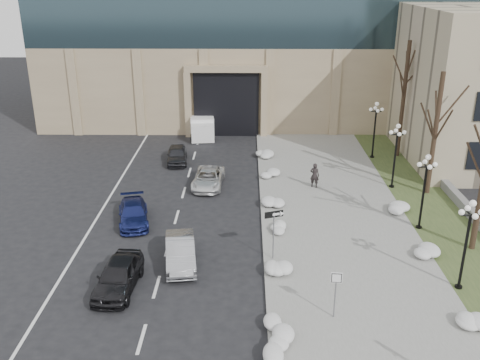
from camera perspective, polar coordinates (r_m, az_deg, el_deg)
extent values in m
cube|color=gray|center=(34.22, 10.10, -3.92)|extent=(9.00, 40.00, 0.12)
cube|color=gray|center=(33.78, 2.53, -3.92)|extent=(0.30, 40.00, 0.14)
cube|color=#364623|center=(35.87, 20.42, -3.81)|extent=(4.00, 40.00, 0.10)
cube|color=slate|center=(38.16, 22.37, -2.07)|extent=(0.50, 30.00, 0.70)
cube|color=tan|center=(59.44, 0.85, 11.27)|extent=(40.00, 20.00, 8.00)
cube|color=black|center=(50.86, -1.43, 8.36)|extent=(6.00, 2.50, 6.00)
cube|color=tan|center=(48.84, -1.53, 11.76)|extent=(7.50, 0.60, 0.60)
cube|color=tan|center=(49.76, -5.56, 7.97)|extent=(0.60, 0.60, 6.00)
cube|color=tan|center=(49.49, 2.60, 7.97)|extent=(0.60, 0.60, 6.00)
cube|color=black|center=(40.79, 23.96, 2.41)|extent=(1.40, 0.25, 2.00)
imported|color=black|center=(26.96, -12.86, -9.91)|extent=(2.03, 4.48, 1.49)
imported|color=#94969B|center=(28.58, -6.37, -7.63)|extent=(2.10, 4.48, 1.42)
imported|color=navy|center=(33.52, -11.31, -3.52)|extent=(2.63, 4.54, 1.24)
imported|color=silver|center=(38.42, -3.41, 0.19)|extent=(2.32, 4.58, 1.24)
imported|color=#2B2B2F|center=(43.45, -6.73, 2.69)|extent=(1.94, 4.00, 1.32)
imported|color=black|center=(38.16, 7.96, 0.50)|extent=(0.77, 0.64, 1.80)
cube|color=white|center=(51.33, -4.09, 6.09)|extent=(2.62, 5.04, 1.94)
cube|color=white|center=(48.56, -4.00, 5.08)|extent=(2.19, 1.75, 1.55)
cylinder|color=black|center=(48.89, -5.13, 4.51)|extent=(0.31, 0.70, 0.68)
cylinder|color=black|center=(48.92, -2.86, 4.58)|extent=(0.31, 0.70, 0.68)
cylinder|color=black|center=(52.89, -5.17, 5.82)|extent=(0.31, 0.70, 0.68)
cylinder|color=black|center=(52.92, -3.06, 5.88)|extent=(0.31, 0.70, 0.68)
cylinder|color=slate|center=(28.44, 3.59, -6.06)|extent=(0.07, 0.07, 2.84)
cube|color=black|center=(27.85, 3.65, -3.67)|extent=(0.99, 0.39, 0.35)
cube|color=white|center=(27.89, 3.98, -3.65)|extent=(0.47, 0.18, 0.13)
cone|color=white|center=(27.98, 4.50, -3.57)|extent=(0.32, 0.35, 0.28)
cylinder|color=slate|center=(24.39, 10.11, -12.15)|extent=(0.06, 0.06, 2.35)
cube|color=white|center=(23.87, 10.26, -10.23)|extent=(0.52, 0.09, 0.51)
cube|color=black|center=(23.85, 10.26, -10.26)|extent=(0.45, 0.05, 0.45)
cube|color=white|center=(23.85, 10.26, -10.27)|extent=(0.38, 0.05, 0.39)
ellipsoid|color=silver|center=(23.68, 4.37, -15.60)|extent=(1.10, 1.60, 0.36)
ellipsoid|color=silver|center=(27.55, 4.23, -9.73)|extent=(1.10, 1.60, 0.36)
ellipsoid|color=silver|center=(31.64, 3.75, -5.33)|extent=(1.10, 1.60, 0.36)
ellipsoid|color=silver|center=(35.47, 3.56, -2.24)|extent=(1.10, 1.60, 0.36)
ellipsoid|color=silver|center=(40.18, 3.18, 0.68)|extent=(1.10, 1.60, 0.36)
ellipsoid|color=silver|center=(44.32, 2.74, 2.71)|extent=(1.10, 1.60, 0.36)
ellipsoid|color=silver|center=(25.82, 23.73, -14.10)|extent=(1.10, 1.60, 0.36)
ellipsoid|color=silver|center=(31.00, 19.41, -7.23)|extent=(1.10, 1.60, 0.36)
ellipsoid|color=silver|center=(35.91, 16.55, -2.84)|extent=(1.10, 1.60, 0.36)
ellipsoid|color=silver|center=(22.63, 4.40, -17.62)|extent=(1.10, 1.60, 0.36)
cylinder|color=black|center=(28.69, 22.26, -10.56)|extent=(0.36, 0.36, 0.20)
cylinder|color=black|center=(27.78, 22.81, -7.22)|extent=(0.14, 0.14, 4.00)
cylinder|color=black|center=(26.93, 23.41, -3.47)|extent=(0.10, 0.90, 0.10)
cylinder|color=black|center=(26.93, 23.41, -3.47)|extent=(0.90, 0.10, 0.10)
sphere|color=white|center=(26.70, 23.60, -2.30)|extent=(0.32, 0.32, 0.32)
sphere|color=white|center=(26.70, 22.57, -3.19)|extent=(0.28, 0.28, 0.28)
sphere|color=white|center=(27.25, 23.12, -2.79)|extent=(0.28, 0.28, 0.28)
sphere|color=white|center=(26.50, 23.81, -3.58)|extent=(0.28, 0.28, 0.28)
cylinder|color=black|center=(34.02, 18.52, -4.85)|extent=(0.36, 0.36, 0.20)
cylinder|color=black|center=(33.26, 18.90, -1.91)|extent=(0.14, 0.14, 4.00)
cylinder|color=black|center=(32.56, 19.32, 1.33)|extent=(0.10, 0.90, 0.10)
cylinder|color=black|center=(32.56, 19.32, 1.33)|extent=(0.90, 0.10, 0.10)
sphere|color=white|center=(32.37, 19.45, 2.32)|extent=(0.32, 0.32, 0.32)
sphere|color=white|center=(32.66, 20.10, 1.56)|extent=(0.28, 0.28, 0.28)
sphere|color=white|center=(32.37, 18.60, 1.58)|extent=(0.28, 0.28, 0.28)
sphere|color=white|center=(32.91, 19.12, 1.84)|extent=(0.28, 0.28, 0.28)
sphere|color=white|center=(32.11, 19.59, 1.30)|extent=(0.28, 0.28, 0.28)
cylinder|color=black|center=(39.71, 15.86, -0.71)|extent=(0.36, 0.36, 0.20)
cylinder|color=black|center=(39.06, 16.14, 1.87)|extent=(0.14, 0.14, 4.00)
cylinder|color=black|center=(38.46, 16.45, 4.68)|extent=(0.10, 0.90, 0.10)
cylinder|color=black|center=(38.46, 16.45, 4.68)|extent=(0.90, 0.10, 0.10)
sphere|color=white|center=(38.30, 16.54, 5.53)|extent=(0.32, 0.32, 0.32)
sphere|color=white|center=(38.54, 17.12, 4.87)|extent=(0.28, 0.28, 0.28)
sphere|color=white|center=(38.30, 15.82, 4.91)|extent=(0.28, 0.28, 0.28)
sphere|color=white|center=(38.84, 16.30, 5.08)|extent=(0.28, 0.28, 0.28)
sphere|color=white|center=(38.00, 16.64, 4.69)|extent=(0.28, 0.28, 0.28)
cylinder|color=black|center=(45.61, 13.89, 2.37)|extent=(0.36, 0.36, 0.20)
cylinder|color=black|center=(45.05, 14.10, 4.66)|extent=(0.14, 0.14, 4.00)
cylinder|color=black|center=(44.53, 14.34, 7.12)|extent=(0.10, 0.90, 0.10)
cylinder|color=black|center=(44.53, 14.34, 7.12)|extent=(0.90, 0.10, 0.10)
sphere|color=white|center=(44.39, 14.41, 7.87)|extent=(0.32, 0.32, 0.32)
sphere|color=white|center=(44.60, 14.92, 7.28)|extent=(0.28, 0.28, 0.28)
sphere|color=white|center=(44.39, 13.78, 7.32)|extent=(0.28, 0.28, 0.28)
sphere|color=white|center=(44.92, 14.23, 7.45)|extent=(0.28, 0.28, 0.28)
sphere|color=white|center=(44.07, 14.48, 7.16)|extent=(0.28, 0.28, 0.28)
cylinder|color=black|center=(38.14, 20.06, 4.50)|extent=(0.32, 0.32, 8.50)
cylinder|color=black|center=(45.39, 17.01, 8.09)|extent=(0.32, 0.32, 9.50)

